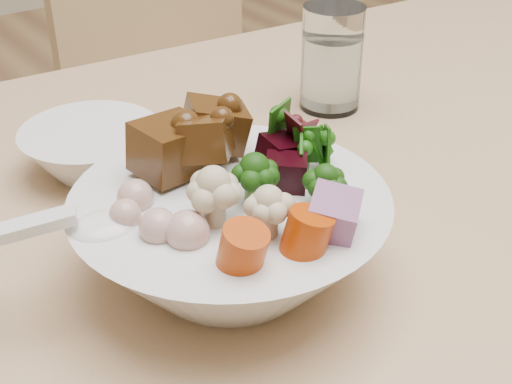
# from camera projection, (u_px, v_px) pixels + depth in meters

# --- Properties ---
(dining_table) EXTENTS (1.63, 1.01, 0.73)m
(dining_table) POSITION_uv_depth(u_px,v_px,m) (442.00, 222.00, 0.75)
(dining_table) COLOR tan
(dining_table) RESTS_ON ground
(chair_far) EXTENTS (0.43, 0.43, 0.90)m
(chair_far) POSITION_uv_depth(u_px,v_px,m) (188.00, 97.00, 1.39)
(chair_far) COLOR tan
(chair_far) RESTS_ON ground
(food_bowl) EXTENTS (0.24, 0.24, 0.13)m
(food_bowl) POSITION_uv_depth(u_px,v_px,m) (231.00, 228.00, 0.54)
(food_bowl) COLOR white
(food_bowl) RESTS_ON dining_table
(soup_spoon) EXTENTS (0.14, 0.08, 0.03)m
(soup_spoon) POSITION_uv_depth(u_px,v_px,m) (79.00, 229.00, 0.49)
(soup_spoon) COLOR white
(soup_spoon) RESTS_ON food_bowl
(water_glass) EXTENTS (0.07, 0.07, 0.12)m
(water_glass) POSITION_uv_depth(u_px,v_px,m) (331.00, 62.00, 0.80)
(water_glass) COLOR white
(water_glass) RESTS_ON dining_table
(side_bowl) EXTENTS (0.13, 0.13, 0.04)m
(side_bowl) POSITION_uv_depth(u_px,v_px,m) (92.00, 150.00, 0.69)
(side_bowl) COLOR white
(side_bowl) RESTS_ON dining_table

